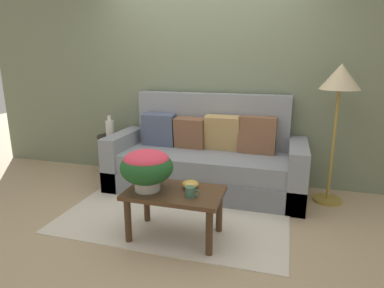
{
  "coord_description": "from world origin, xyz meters",
  "views": [
    {
      "loc": [
        1.01,
        -2.87,
        1.54
      ],
      "look_at": [
        0.13,
        0.16,
        0.72
      ],
      "focal_mm": 30.51,
      "sensor_mm": 36.0,
      "label": 1
    }
  ],
  "objects": [
    {
      "name": "coffee_mug",
      "position": [
        0.3,
        -0.48,
        0.48
      ],
      "size": [
        0.13,
        0.08,
        0.09
      ],
      "color": "#3D664C",
      "rests_on": "coffee_table"
    },
    {
      "name": "couch",
      "position": [
        0.12,
        0.78,
        0.36
      ],
      "size": [
        2.3,
        0.86,
        1.14
      ],
      "color": "slate",
      "rests_on": "ground"
    },
    {
      "name": "floor_lamp",
      "position": [
        1.52,
        0.81,
        1.27
      ],
      "size": [
        0.41,
        0.41,
        1.5
      ],
      "color": "olive",
      "rests_on": "ground"
    },
    {
      "name": "wall_back",
      "position": [
        0.0,
        1.23,
        1.41
      ],
      "size": [
        6.4,
        0.12,
        2.82
      ],
      "primitive_type": "cube",
      "color": "slate",
      "rests_on": "ground"
    },
    {
      "name": "table_vase",
      "position": [
        -1.24,
        0.91,
        0.66
      ],
      "size": [
        0.11,
        0.11,
        0.27
      ],
      "color": "silver",
      "rests_on": "side_table"
    },
    {
      "name": "ground_plane",
      "position": [
        0.0,
        0.0,
        0.0
      ],
      "size": [
        14.0,
        14.0,
        0.0
      ],
      "primitive_type": "plane",
      "color": "tan"
    },
    {
      "name": "potted_plant",
      "position": [
        -0.1,
        -0.45,
        0.66
      ],
      "size": [
        0.45,
        0.45,
        0.36
      ],
      "color": "#B7B2A8",
      "rests_on": "coffee_table"
    },
    {
      "name": "area_rug",
      "position": [
        0.0,
        0.18,
        0.01
      ],
      "size": [
        2.23,
        1.78,
        0.01
      ],
      "primitive_type": "cube",
      "color": "beige",
      "rests_on": "ground"
    },
    {
      "name": "side_table",
      "position": [
        -1.23,
        0.92,
        0.38
      ],
      "size": [
        0.37,
        0.37,
        0.55
      ],
      "color": "black",
      "rests_on": "ground"
    },
    {
      "name": "snack_bowl",
      "position": [
        0.25,
        -0.31,
        0.48
      ],
      "size": [
        0.15,
        0.15,
        0.07
      ],
      "color": "gold",
      "rests_on": "coffee_table"
    },
    {
      "name": "coffee_table",
      "position": [
        0.13,
        -0.39,
        0.36
      ],
      "size": [
        0.83,
        0.51,
        0.44
      ],
      "color": "#442D1B",
      "rests_on": "ground"
    }
  ]
}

